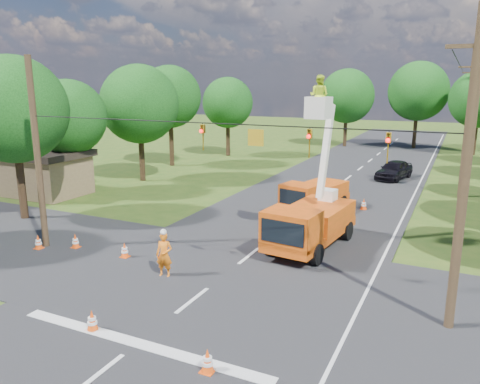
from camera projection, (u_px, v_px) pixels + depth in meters
The scene contains 31 objects.
ground at pixel (333, 190), 34.62m from camera, with size 140.00×140.00×0.00m, color #2E4E17.
road_main at pixel (333, 190), 34.62m from camera, with size 12.00×100.00×0.06m, color black.
road_cross at pixel (218, 281), 18.80m from camera, with size 56.00×10.00×0.07m, color black.
stop_bar at pixel (138, 345), 14.23m from camera, with size 9.00×0.45×0.02m, color silver.
edge_line at pixel (413, 198), 32.27m from camera, with size 0.12×90.00×0.02m, color silver.
bucket_truck at pixel (311, 214), 22.12m from camera, with size 3.05×6.52×8.12m.
second_truck at pixel (314, 195), 28.62m from camera, with size 3.15×5.72×2.03m.
ground_worker at pixel (164, 255), 19.04m from camera, with size 0.69×0.45×1.89m, color orange.
distant_car at pixel (394, 170), 38.54m from camera, with size 1.86×4.63×1.58m, color black.
traffic_cone_0 at pixel (92, 321), 14.94m from camera, with size 0.38×0.38×0.71m.
traffic_cone_1 at pixel (207, 361), 12.77m from camera, with size 0.38×0.38×0.71m.
traffic_cone_2 at pixel (288, 236), 23.15m from camera, with size 0.38×0.38×0.71m.
traffic_cone_3 at pixel (329, 224), 25.17m from camera, with size 0.38×0.38×0.71m.
traffic_cone_4 at pixel (125, 250), 21.23m from camera, with size 0.38×0.38×0.71m.
traffic_cone_5 at pixel (75, 241), 22.46m from camera, with size 0.38×0.38×0.71m.
traffic_cone_6 at pixel (38, 242), 22.31m from camera, with size 0.38×0.38×0.71m.
traffic_cone_7 at pixel (364, 204), 29.29m from camera, with size 0.38×0.38×0.71m.
pole_right_near at pixel (465, 174), 14.07m from camera, with size 1.80×0.30×10.00m.
pole_right_mid at pixel (467, 123), 31.65m from camera, with size 1.80×0.30×10.00m.
pole_right_far at pixel (468, 109), 49.22m from camera, with size 1.80×0.30×10.00m.
pole_left at pixel (37, 155), 21.76m from camera, with size 0.30×0.30×9.00m.
signal_span at pixel (272, 138), 16.52m from camera, with size 18.00×0.29×1.07m.
shed at pixel (47, 172), 33.01m from camera, with size 5.50×4.50×3.15m.
tree_left_b at pixel (13, 110), 26.08m from camera, with size 6.00×6.00×9.32m.
tree_left_c at pixel (69, 117), 32.39m from camera, with size 5.20×5.20×8.06m.
tree_left_d at pixel (139, 104), 36.88m from camera, with size 6.20×6.20×9.24m.
tree_left_e at pixel (170, 97), 43.70m from camera, with size 5.80×5.80×9.41m.
tree_left_f at pixel (228, 103), 50.08m from camera, with size 5.40×5.40×8.40m.
tree_far_a at pixel (347, 96), 57.28m from camera, with size 6.60×6.60×9.50m.
tree_far_b at pixel (418, 91), 55.54m from camera, with size 7.00×7.00×10.32m.
tree_far_c at pixel (479, 99), 50.35m from camera, with size 6.20×6.20×9.18m.
Camera 1 is at (8.32, -13.41, 7.77)m, focal length 35.00 mm.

